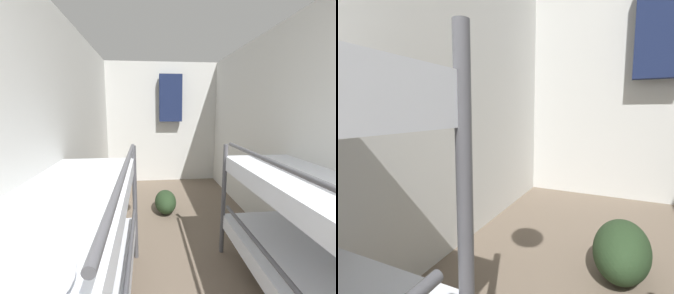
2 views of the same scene
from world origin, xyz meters
TOP-DOWN VIEW (x-y plane):
  - wall_back at (0.00, 4.85)m, footprint 2.32×0.06m
  - duffel_bag at (-0.06, 3.35)m, footprint 0.31×0.50m
  - hanging_coat at (0.16, 4.70)m, footprint 0.44×0.12m

SIDE VIEW (x-z plane):
  - duffel_bag at x=-0.06m, z-range 0.00..0.31m
  - wall_back at x=0.00m, z-range 0.00..2.39m
  - hanging_coat at x=0.16m, z-range 1.24..2.14m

